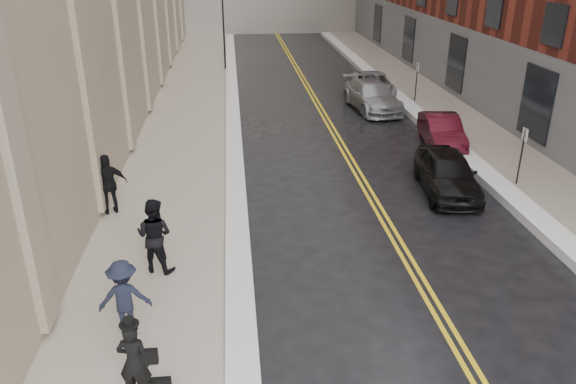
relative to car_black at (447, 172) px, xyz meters
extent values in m
plane|color=black|center=(-5.21, -7.87, -0.74)|extent=(160.00, 160.00, 0.00)
cube|color=gray|center=(-9.71, 8.13, -0.66)|extent=(4.00, 64.00, 0.15)
cube|color=gray|center=(3.79, 8.13, -0.66)|extent=(3.00, 64.00, 0.15)
cube|color=gold|center=(-2.83, 8.13, -0.74)|extent=(0.12, 64.00, 0.01)
cube|color=gold|center=(-2.59, 8.13, -0.74)|extent=(0.12, 64.00, 0.01)
cube|color=white|center=(-7.41, 8.13, -0.61)|extent=(0.70, 60.80, 0.26)
cube|color=white|center=(1.94, 8.13, -0.59)|extent=(0.85, 60.80, 0.30)
cylinder|color=black|center=(-7.81, 22.13, 1.86)|extent=(0.12, 0.12, 5.20)
imported|color=black|center=(-7.81, 22.13, 3.86)|extent=(0.18, 0.15, 0.90)
cylinder|color=black|center=(2.69, 0.13, 0.36)|extent=(0.06, 0.06, 2.20)
cube|color=white|center=(2.69, 0.13, 1.26)|extent=(0.02, 0.35, 0.45)
cylinder|color=black|center=(2.69, 12.13, 0.36)|extent=(0.06, 0.06, 2.20)
cube|color=white|center=(2.69, 12.13, 1.26)|extent=(0.02, 0.35, 0.45)
imported|color=black|center=(0.00, 0.00, 0.00)|extent=(2.22, 4.51, 1.48)
imported|color=#400B16|center=(1.59, 4.93, -0.07)|extent=(1.94, 4.23, 1.34)
imported|color=#93969A|center=(-0.01, 11.09, 0.00)|extent=(2.61, 5.29, 1.48)
imported|color=#9FA0A7|center=(0.82, 14.26, -0.10)|extent=(2.42, 4.72, 1.28)
imported|color=black|center=(-9.39, -9.20, 0.26)|extent=(0.67, 0.50, 1.69)
imported|color=black|center=(-9.54, -4.54, 0.43)|extent=(1.20, 1.07, 2.03)
imported|color=black|center=(-9.91, -7.10, 0.29)|extent=(1.19, 0.76, 1.76)
imported|color=black|center=(-11.39, -0.85, 0.39)|extent=(1.25, 0.86, 1.97)
camera|label=1|loc=(-7.39, -17.63, 7.26)|focal=35.00mm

